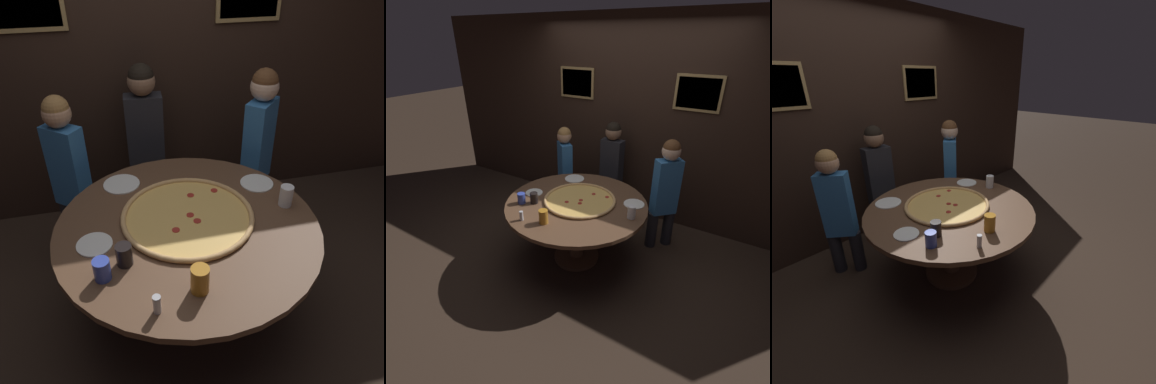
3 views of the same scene
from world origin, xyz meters
TOP-DOWN VIEW (x-y plane):
  - ground_plane at (0.00, 0.00)m, footprint 24.00×24.00m
  - back_wall at (0.00, 1.36)m, footprint 6.40×0.08m
  - dining_table at (0.00, 0.00)m, footprint 1.52×1.52m
  - giant_pizza at (0.01, 0.05)m, footprint 0.78×0.78m
  - drink_cup_near_right at (-0.06, -0.50)m, footprint 0.09×0.09m
  - drink_cup_centre_back at (0.62, 0.02)m, footprint 0.08×0.08m
  - drink_cup_near_left at (-0.49, -0.31)m, footprint 0.08×0.08m
  - drink_cup_far_right at (-0.38, -0.24)m, footprint 0.08×0.08m
  - white_plate_left_side at (0.54, 0.29)m, footprint 0.22×0.22m
  - white_plate_beside_cup at (-0.53, -0.06)m, footprint 0.19×0.19m
  - white_plate_near_front at (-0.33, 0.49)m, footprint 0.24×0.24m
  - condiment_shaker at (-0.27, -0.57)m, footprint 0.04×0.04m
  - diner_far_left at (-0.68, 0.80)m, footprint 0.32×0.29m
  - diner_side_left at (-0.09, 1.05)m, footprint 0.35×0.20m
  - diner_far_right at (0.74, 0.75)m, footprint 0.33×0.33m

SIDE VIEW (x-z plane):
  - ground_plane at x=0.00m, z-range 0.00..0.00m
  - dining_table at x=0.00m, z-range 0.23..0.97m
  - diner_far_left at x=-0.68m, z-range 0.09..1.36m
  - white_plate_left_side at x=0.54m, z-range 0.74..0.75m
  - white_plate_beside_cup at x=-0.53m, z-range 0.74..0.75m
  - white_plate_near_front at x=-0.33m, z-range 0.74..0.75m
  - giant_pizza at x=0.01m, z-range 0.74..0.77m
  - diner_far_right at x=0.74m, z-range 0.09..1.45m
  - diner_side_left at x=-0.09m, z-range 0.09..1.46m
  - condiment_shaker at x=-0.27m, z-range 0.74..0.84m
  - drink_cup_near_left at x=-0.49m, z-range 0.74..0.85m
  - drink_cup_far_right at x=-0.38m, z-range 0.74..0.86m
  - drink_cup_centre_back at x=0.62m, z-range 0.74..0.87m
  - drink_cup_near_right at x=-0.06m, z-range 0.74..0.88m
  - back_wall at x=0.00m, z-range 0.00..2.60m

